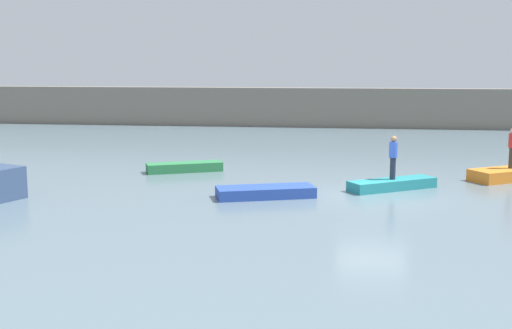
% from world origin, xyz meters
% --- Properties ---
extents(ground_plane, '(120.00, 120.00, 0.00)m').
position_xyz_m(ground_plane, '(0.00, 0.00, 0.00)').
color(ground_plane, slate).
extents(embankment_wall, '(80.00, 1.20, 2.93)m').
position_xyz_m(embankment_wall, '(0.00, 25.32, 1.47)').
color(embankment_wall, gray).
rests_on(embankment_wall, ground_plane).
extents(rowboat_green, '(3.44, 2.20, 0.41)m').
position_xyz_m(rowboat_green, '(-8.14, 4.38, 0.21)').
color(rowboat_green, '#2D7F47').
rests_on(rowboat_green, ground_plane).
extents(rowboat_blue, '(3.74, 2.28, 0.39)m').
position_xyz_m(rowboat_blue, '(-3.88, -0.61, 0.20)').
color(rowboat_blue, '#2B4CAD').
rests_on(rowboat_blue, ground_plane).
extents(rowboat_teal, '(3.54, 2.74, 0.40)m').
position_xyz_m(rowboat_teal, '(0.79, 1.49, 0.20)').
color(rowboat_teal, teal).
rests_on(rowboat_teal, ground_plane).
extents(rowboat_orange, '(3.73, 3.00, 0.49)m').
position_xyz_m(rowboat_orange, '(5.84, 4.25, 0.24)').
color(rowboat_orange, orange).
rests_on(rowboat_orange, ground_plane).
extents(person_blue_shirt, '(0.32, 0.32, 1.69)m').
position_xyz_m(person_blue_shirt, '(0.79, 1.49, 1.34)').
color(person_blue_shirt, '#232838').
rests_on(person_blue_shirt, rowboat_teal).
extents(person_red_shirt, '(0.32, 0.32, 1.69)m').
position_xyz_m(person_red_shirt, '(5.84, 4.25, 1.42)').
color(person_red_shirt, '#38332D').
rests_on(person_red_shirt, rowboat_orange).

